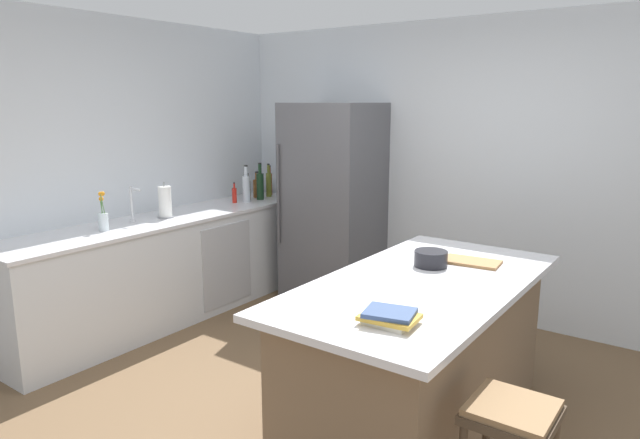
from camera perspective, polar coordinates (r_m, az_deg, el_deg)
The scene contains 20 objects.
ground_plane at distance 3.67m, azimuth 0.14°, elevation -19.32°, with size 7.20×7.20×0.00m, color brown.
wall_rear at distance 5.18m, azimuth 14.87°, elevation 4.80°, with size 6.00×0.10×2.60m, color silver.
wall_left at distance 5.02m, azimuth -23.28°, elevation 4.02°, with size 0.10×6.00×2.60m, color silver.
counter_run_left at distance 5.21m, azimuth -14.86°, elevation -4.63°, with size 0.68×3.06×0.91m.
kitchen_island at distance 3.42m, azimuth 9.99°, elevation -13.26°, with size 1.01×1.99×0.91m.
refrigerator at distance 5.42m, azimuth 1.31°, elevation 1.69°, with size 0.82×0.73×1.89m.
bar_stool at distance 2.70m, azimuth 18.68°, elevation -19.46°, with size 0.36×0.36×0.65m.
sink_faucet at distance 4.93m, azimuth -18.39°, elevation 1.52°, with size 0.15×0.05×0.30m.
flower_vase at distance 4.70m, azimuth -21.03°, elevation 0.16°, with size 0.08×0.08×0.31m.
paper_towel_roll at distance 5.05m, azimuth -15.36°, elevation 1.67°, with size 0.14×0.14×0.31m.
vinegar_bottle at distance 6.09m, azimuth -5.07°, elevation 3.67°, with size 0.05×0.05×0.32m.
olive_oil_bottle at distance 5.98m, azimuth -5.20°, elevation 3.64°, with size 0.06×0.06×0.35m.
whiskey_bottle at distance 5.94m, azimuth -6.34°, elevation 3.25°, with size 0.09×0.09×0.27m.
wine_bottle at distance 5.81m, azimuth -6.06°, elevation 3.47°, with size 0.07×0.07×0.38m.
syrup_bottle at distance 5.80m, azimuth -7.34°, elevation 3.04°, with size 0.06×0.06×0.28m.
soda_bottle at distance 5.67m, azimuth -7.44°, elevation 3.23°, with size 0.07×0.07×0.37m.
hot_sauce_bottle at distance 5.66m, azimuth -8.62°, elevation 2.47°, with size 0.05×0.05×0.21m.
cookbook_stack at distance 2.63m, azimuth 7.03°, elevation -9.73°, with size 0.27×0.23×0.06m.
mixing_bowl at distance 3.54m, azimuth 11.11°, elevation -3.89°, with size 0.20×0.20×0.10m.
cutting_board at distance 3.67m, azimuth 15.02°, elevation -4.13°, with size 0.36×0.23×0.02m.
Camera 1 is at (1.83, -2.55, 1.90)m, focal length 31.73 mm.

